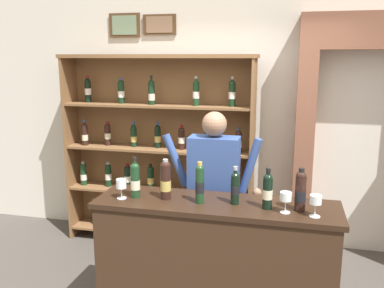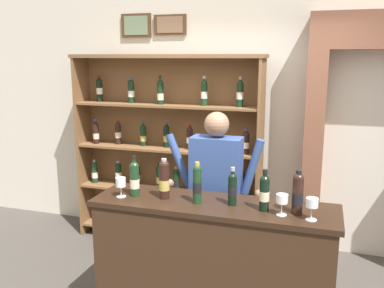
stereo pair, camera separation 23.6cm
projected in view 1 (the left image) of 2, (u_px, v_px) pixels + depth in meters
back_wall at (229, 99)px, 4.74m from camera, size 12.00×0.19×3.29m
wine_shelf at (159, 146)px, 4.66m from camera, size 2.16×0.36×2.14m
archway_doorway at (368, 123)px, 4.31m from camera, size 1.46×0.45×2.54m
tasting_counter at (215, 265)px, 3.25m from camera, size 1.85×0.52×1.04m
shopkeeper at (214, 182)px, 3.65m from camera, size 0.89×0.22×1.66m
tasting_bottle_vin_santo at (135, 180)px, 3.23m from camera, size 0.07×0.07×0.32m
tasting_bottle_super_tuscan at (166, 180)px, 3.19m from camera, size 0.08×0.08×0.32m
tasting_bottle_prosecco at (200, 183)px, 3.10m from camera, size 0.07×0.07×0.32m
tasting_bottle_bianco at (235, 187)px, 3.08m from camera, size 0.07×0.07×0.29m
tasting_bottle_grappa at (268, 190)px, 2.98m from camera, size 0.07×0.07×0.30m
tasting_bottle_chianti at (301, 190)px, 2.94m from camera, size 0.08×0.08×0.31m
wine_glass_left at (121, 185)px, 3.20m from camera, size 0.08×0.08×0.16m
wine_glass_center at (286, 197)px, 2.91m from camera, size 0.08×0.08×0.15m
wine_glass_right at (316, 201)px, 2.83m from camera, size 0.08×0.08×0.16m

